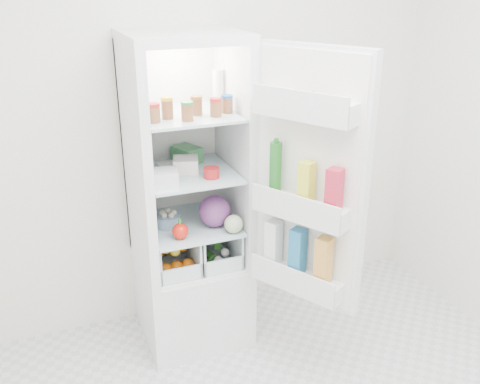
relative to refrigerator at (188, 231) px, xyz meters
name	(u,v)px	position (x,y,z in m)	size (l,w,h in m)	color
room_walls	(343,126)	(0.20, -1.25, 0.93)	(3.02, 3.02, 2.61)	white
refrigerator	(188,231)	(0.00, 0.00, 0.00)	(0.60, 0.60, 1.80)	silver
shelf_low	(190,224)	(0.00, -0.06, 0.07)	(0.49, 0.53, 0.01)	silver
shelf_mid	(188,173)	(0.00, -0.06, 0.38)	(0.49, 0.53, 0.01)	silver
shelf_top	(186,114)	(0.00, -0.06, 0.71)	(0.49, 0.53, 0.01)	silver
crisper_left	(170,248)	(-0.12, -0.06, -0.06)	(0.23, 0.46, 0.22)	silver
crisper_right	(211,240)	(0.12, -0.06, -0.06)	(0.23, 0.46, 0.22)	silver
condiment_jars	(192,109)	(0.00, -0.17, 0.76)	(0.46, 0.16, 0.08)	#B21919
squeeze_bottle	(218,88)	(0.21, 0.03, 0.82)	(0.06, 0.06, 0.20)	white
tub_white	(165,178)	(-0.17, -0.23, 0.43)	(0.13, 0.13, 0.08)	silver
tub_cream	(186,165)	(-0.01, -0.05, 0.43)	(0.13, 0.13, 0.08)	white
tin_red	(211,173)	(0.09, -0.20, 0.42)	(0.08, 0.08, 0.06)	#B41B1C
foil_tray	(175,167)	(-0.06, -0.02, 0.41)	(0.17, 0.13, 0.04)	#BABABE
tub_green	(187,154)	(0.04, 0.10, 0.44)	(0.11, 0.16, 0.09)	#3F8C4F
red_cabbage	(215,211)	(0.12, -0.15, 0.17)	(0.18, 0.18, 0.18)	#4D1C51
bell_pepper	(180,231)	(-0.11, -0.23, 0.13)	(0.09, 0.09, 0.09)	red
mushroom_bowl	(168,221)	(-0.13, -0.06, 0.12)	(0.14, 0.14, 0.07)	#81A3C1
salad_bag	(234,224)	(0.18, -0.27, 0.13)	(0.10, 0.10, 0.10)	#AEC291
citrus_pile	(173,255)	(-0.12, -0.12, -0.07)	(0.20, 0.24, 0.16)	orange
veg_pile	(212,247)	(0.13, -0.06, -0.10)	(0.16, 0.30, 0.10)	#1C511B
fridge_door	(307,188)	(0.45, -0.60, 0.43)	(0.42, 0.56, 1.30)	silver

